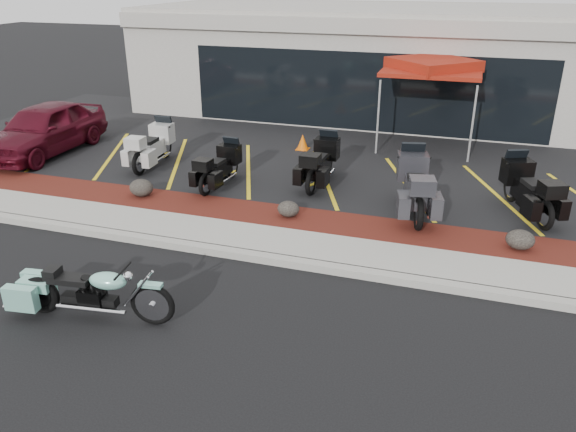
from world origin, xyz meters
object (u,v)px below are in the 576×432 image
(hero_cruiser, at_px, (152,298))
(parked_car, at_px, (44,129))
(touring_white, at_px, (165,137))
(popup_canopy, at_px, (433,67))
(traffic_cone, at_px, (303,142))

(hero_cruiser, relative_size, parked_car, 0.63)
(touring_white, height_order, popup_canopy, popup_canopy)
(touring_white, relative_size, popup_canopy, 0.73)
(hero_cruiser, bearing_deg, popup_canopy, 66.46)
(touring_white, bearing_deg, traffic_cone, -63.20)
(traffic_cone, relative_size, popup_canopy, 0.16)
(parked_car, bearing_deg, touring_white, 9.46)
(touring_white, height_order, traffic_cone, touring_white)
(touring_white, relative_size, traffic_cone, 4.61)
(parked_car, height_order, traffic_cone, parked_car)
(hero_cruiser, height_order, traffic_cone, hero_cruiser)
(hero_cruiser, relative_size, traffic_cone, 5.90)
(parked_car, distance_m, popup_canopy, 11.81)
(hero_cruiser, bearing_deg, parked_car, 130.79)
(touring_white, relative_size, parked_car, 0.50)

